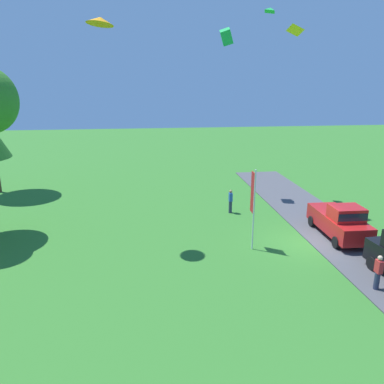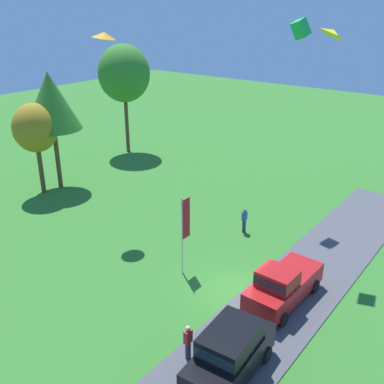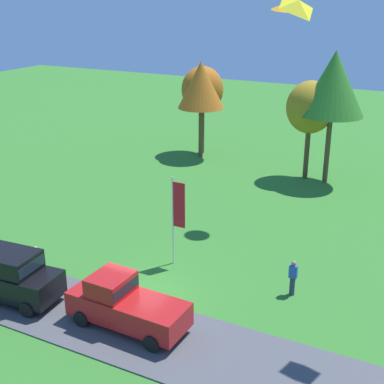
{
  "view_description": "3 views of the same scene",
  "coord_description": "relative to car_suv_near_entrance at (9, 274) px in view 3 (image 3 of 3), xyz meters",
  "views": [
    {
      "loc": [
        -19.2,
        9.36,
        9.04
      ],
      "look_at": [
        2.7,
        6.5,
        2.6
      ],
      "focal_mm": 35.0,
      "sensor_mm": 36.0,
      "label": 1
    },
    {
      "loc": [
        -16.92,
        -10.03,
        13.93
      ],
      "look_at": [
        0.5,
        3.43,
        4.62
      ],
      "focal_mm": 42.0,
      "sensor_mm": 36.0,
      "label": 2
    },
    {
      "loc": [
        11.46,
        -17.52,
        12.91
      ],
      "look_at": [
        0.39,
        4.1,
        3.76
      ],
      "focal_mm": 50.0,
      "sensor_mm": 36.0,
      "label": 3
    }
  ],
  "objects": [
    {
      "name": "tree_lone_near",
      "position": [
        7.0,
        22.19,
        3.94
      ],
      "size": [
        3.38,
        3.38,
        7.13
      ],
      "color": "brown",
      "rests_on": "ground"
    },
    {
      "name": "kite_diamond_high_right",
      "position": [
        11.68,
        1.8,
        11.23
      ],
      "size": [
        1.42,
        1.38,
        0.73
      ],
      "primitive_type": "pyramid",
      "rotation": [
        -0.46,
        0.0,
        4.07
      ],
      "color": "yellow"
    },
    {
      "name": "tree_right_of_center",
      "position": [
        -2.67,
        24.7,
        4.03
      ],
      "size": [
        3.44,
        3.44,
        7.25
      ],
      "color": "brown",
      "rests_on": "ground"
    },
    {
      "name": "person_beside_suv",
      "position": [
        -0.23,
        1.91,
        -0.42
      ],
      "size": [
        0.36,
        0.24,
        1.71
      ],
      "color": "#2D334C",
      "rests_on": "ground"
    },
    {
      "name": "ground_plane",
      "position": [
        5.1,
        2.78,
        -1.3
      ],
      "size": [
        120.0,
        120.0,
        0.0
      ],
      "primitive_type": "plane",
      "color": "#337528"
    },
    {
      "name": "flag_banner",
      "position": [
        4.99,
        6.24,
        1.63
      ],
      "size": [
        0.71,
        0.08,
        4.62
      ],
      "color": "silver",
      "rests_on": "ground"
    },
    {
      "name": "kite_delta_trailing_tail",
      "position": [
        7.3,
        14.14,
        10.85
      ],
      "size": [
        2.07,
        2.07,
        0.56
      ],
      "primitive_type": "cone",
      "rotation": [
        -0.15,
        0.0,
        3.86
      ],
      "color": "orange"
    },
    {
      "name": "tree_far_left",
      "position": [
        8.51,
        22.01,
        5.74
      ],
      "size": [
        4.39,
        4.39,
        9.27
      ],
      "color": "brown",
      "rests_on": "ground"
    },
    {
      "name": "person_watching_sky",
      "position": [
        10.99,
        6.06,
        -0.42
      ],
      "size": [
        0.36,
        0.24,
        1.71
      ],
      "color": "#2D334C",
      "rests_on": "ground"
    },
    {
      "name": "tree_far_right",
      "position": [
        -2.2,
        23.48,
        4.64
      ],
      "size": [
        3.71,
        3.71,
        7.82
      ],
      "color": "brown",
      "rests_on": "ground"
    },
    {
      "name": "pavement_strip",
      "position": [
        5.1,
        0.47,
        -1.27
      ],
      "size": [
        36.0,
        4.4,
        0.06
      ],
      "primitive_type": "cube",
      "color": "#4C4C51",
      "rests_on": "ground"
    },
    {
      "name": "car_suv_near_entrance",
      "position": [
        0.0,
        0.0,
        0.0
      ],
      "size": [
        4.73,
        2.33,
        2.28
      ],
      "color": "black",
      "rests_on": "ground"
    },
    {
      "name": "car_pickup_mid_row",
      "position": [
        5.62,
        0.59,
        -0.19
      ],
      "size": [
        5.05,
        2.16,
        2.14
      ],
      "color": "red",
      "rests_on": "ground"
    }
  ]
}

